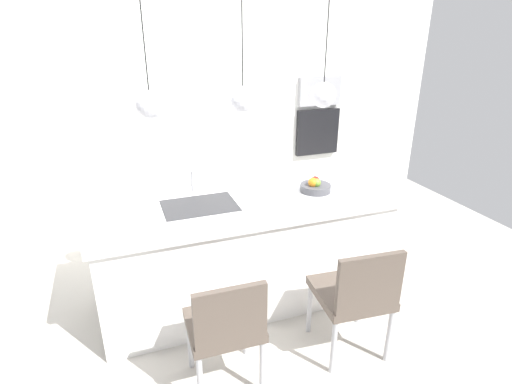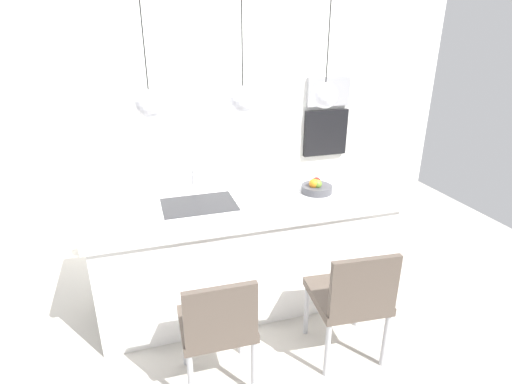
# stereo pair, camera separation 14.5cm
# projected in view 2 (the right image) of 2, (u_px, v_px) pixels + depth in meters

# --- Properties ---
(floor) EXTENTS (6.60, 6.60, 0.00)m
(floor) POSITION_uv_depth(u_px,v_px,m) (245.00, 294.00, 3.53)
(floor) COLOR #BCB7AD
(floor) RESTS_ON ground
(back_wall) EXTENTS (6.00, 0.10, 2.60)m
(back_wall) POSITION_uv_depth(u_px,v_px,m) (204.00, 111.00, 4.50)
(back_wall) COLOR white
(back_wall) RESTS_ON ground
(kitchen_island) EXTENTS (2.37, 0.91, 0.90)m
(kitchen_island) POSITION_uv_depth(u_px,v_px,m) (245.00, 248.00, 3.36)
(kitchen_island) COLOR white
(kitchen_island) RESTS_ON ground
(sink_basin) EXTENTS (0.56, 0.40, 0.02)m
(sink_basin) POSITION_uv_depth(u_px,v_px,m) (199.00, 205.00, 3.09)
(sink_basin) COLOR #2D2D30
(sink_basin) RESTS_ON kitchen_island
(faucet) EXTENTS (0.02, 0.17, 0.22)m
(faucet) POSITION_uv_depth(u_px,v_px,m) (194.00, 178.00, 3.23)
(faucet) COLOR silver
(faucet) RESTS_ON kitchen_island
(fruit_bowl) EXTENTS (0.26, 0.26, 0.13)m
(fruit_bowl) POSITION_uv_depth(u_px,v_px,m) (316.00, 187.00, 3.30)
(fruit_bowl) COLOR #4C4C51
(fruit_bowl) RESTS_ON kitchen_island
(microwave) EXTENTS (0.54, 0.08, 0.34)m
(microwave) POSITION_uv_depth(u_px,v_px,m) (328.00, 91.00, 4.78)
(microwave) COLOR #9E9EA3
(microwave) RESTS_ON back_wall
(oven) EXTENTS (0.56, 0.08, 0.56)m
(oven) POSITION_uv_depth(u_px,v_px,m) (325.00, 133.00, 4.97)
(oven) COLOR black
(oven) RESTS_ON back_wall
(chair_near) EXTENTS (0.46, 0.43, 0.84)m
(chair_near) POSITION_uv_depth(u_px,v_px,m) (218.00, 324.00, 2.44)
(chair_near) COLOR brown
(chair_near) RESTS_ON ground
(chair_middle) EXTENTS (0.51, 0.51, 0.88)m
(chair_middle) POSITION_uv_depth(u_px,v_px,m) (351.00, 296.00, 2.68)
(chair_middle) COLOR brown
(chair_middle) RESTS_ON ground
(pendant_light_left) EXTENTS (0.19, 0.19, 0.79)m
(pendant_light_left) POSITION_uv_depth(u_px,v_px,m) (150.00, 104.00, 2.72)
(pendant_light_left) COLOR silver
(pendant_light_center) EXTENTS (0.19, 0.19, 0.79)m
(pendant_light_center) POSITION_uv_depth(u_px,v_px,m) (243.00, 99.00, 2.90)
(pendant_light_center) COLOR silver
(pendant_light_right) EXTENTS (0.19, 0.19, 0.79)m
(pendant_light_right) POSITION_uv_depth(u_px,v_px,m) (325.00, 95.00, 3.07)
(pendant_light_right) COLOR silver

